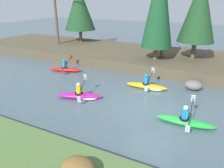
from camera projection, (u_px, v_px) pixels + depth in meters
The scene contains 13 objects.
ground_plane at pixel (151, 110), 11.73m from camera, with size 90.00×90.00×0.00m, color #4C606B.
riverbank_far at pixel (183, 62), 18.99m from camera, with size 44.00×8.01×0.83m.
conifer_tree_far_left at pixel (79, 8), 24.36m from camera, with size 3.48×3.48×6.19m.
conifer_tree_left at pixel (159, 1), 16.59m from camera, with size 2.49×2.49×8.09m.
conifer_tree_mid_left at pixel (199, 9), 16.87m from camera, with size 2.93×2.93×6.56m.
bare_tree_upstream at pixel (56, 9), 23.02m from camera, with size 4.24×4.19×7.76m.
bare_tree_mid_upstream at pixel (165, 17), 17.86m from camera, with size 3.82×3.77×6.95m.
shrub_clump_second at pixel (78, 168), 6.43m from camera, with size 1.07×0.89×0.58m.
kayaker_lead at pixel (186, 121), 10.25m from camera, with size 2.79×2.07×1.20m.
kayaker_middle at pixel (148, 86), 14.37m from camera, with size 2.79×2.07×1.20m.
kayaker_trailing at pixel (82, 95), 12.97m from camera, with size 2.73×1.98×1.20m.
kayaker_far_back at pixel (66, 69), 17.76m from camera, with size 2.78×2.04×1.20m.
boulder_midstream at pixel (193, 85), 14.18m from camera, with size 1.12×0.88×0.63m.
Camera 1 is at (2.83, -10.23, 5.60)m, focal length 35.00 mm.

